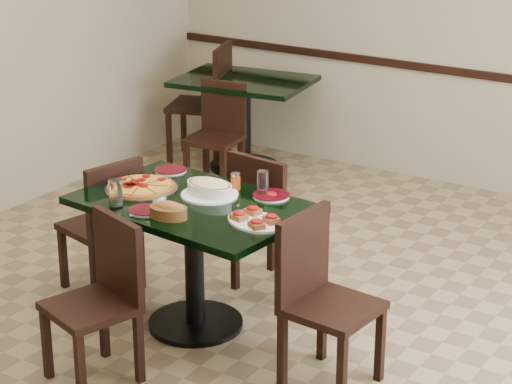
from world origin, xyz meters
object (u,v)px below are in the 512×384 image
Objects in this scene: back_table at (244,106)px; chair_left at (107,220)px; chair_right at (319,291)px; bruschetta_platter at (255,219)px; back_chair_near at (218,129)px; bread_basket at (168,211)px; pepperoni_pizza at (141,187)px; chair_near at (103,291)px; back_chair_left at (209,96)px; main_table at (194,233)px; chair_far at (268,216)px; lasagna_casserole at (209,188)px.

chair_left is (0.58, -2.37, -0.06)m from back_table.
bruschetta_platter is (-0.41, 0.05, 0.28)m from chair_right.
chair_left reaches higher than bruschetta_platter.
back_chair_near is 2.71m from bruschetta_platter.
bruschetta_platter is (0.42, 0.18, -0.02)m from bread_basket.
pepperoni_pizza is (-1.21, 0.12, 0.27)m from chair_right.
chair_right is (2.13, -2.58, -0.03)m from back_table.
back_chair_left reaches higher than chair_near.
main_table is 1.35× the size of back_chair_left.
chair_far is (0.11, 0.59, -0.08)m from main_table.
chair_near is (-0.07, -0.67, -0.10)m from main_table.
chair_near is 1.01× the size of chair_left.
pepperoni_pizza is 1.29× the size of lasagna_casserole.
pepperoni_pizza is 0.40m from lasagna_casserole.
chair_left is 0.46m from pepperoni_pizza.
main_table is at bearing -93.79° from lasagna_casserole.
pepperoni_pizza is at bearing 90.58° from chair_left.
chair_right is (0.86, -0.13, -0.07)m from main_table.
bread_basket is at bearing -72.05° from back_table.
main_table is 5.86× the size of bread_basket.
back_table is 1.28× the size of chair_far.
chair_left is at bearing 147.35° from chair_near.
bread_basket is (0.03, -0.26, 0.22)m from main_table.
chair_near reaches higher than pepperoni_pizza.
lasagna_casserole is at bearing -63.69° from back_chair_near.
chair_near is 2.93m from back_chair_near.
pepperoni_pizza is (0.34, -0.08, 0.30)m from chair_left.
chair_far is at bearing 136.84° from chair_left.
chair_near is 3.75× the size of bread_basket.
main_table is 1.50× the size of chair_far.
chair_near reaches higher than bruschetta_platter.
main_table is 1.18× the size of back_table.
back_chair_near is at bearing -150.30° from chair_left.
chair_far reaches higher than back_table.
bread_basket is at bearing -136.54° from bruschetta_platter.
chair_far is at bearing -61.12° from back_table.
chair_left reaches higher than pepperoni_pizza.
back_chair_near is (-1.23, 2.02, -0.12)m from main_table.
chair_right is 1.05× the size of chair_left.
back_table is 4.99× the size of bread_basket.
bruschetta_platter is (2.06, -2.53, 0.22)m from back_chair_left.
back_chair_near is (-2.09, 2.15, -0.05)m from chair_right.
chair_far is at bearing 23.67° from back_chair_left.
back_chair_near is (-0.54, 1.94, -0.02)m from chair_left.
chair_left is 2.67× the size of lasagna_casserole.
chair_right is at bearing -9.89° from lasagna_casserole.
chair_right is 2.20× the size of bruschetta_platter.
chair_right is at bearing -0.72° from bread_basket.
lasagna_casserole is (1.29, -2.33, 0.27)m from back_table.
pepperoni_pizza is (-0.46, -0.60, 0.28)m from chair_far.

